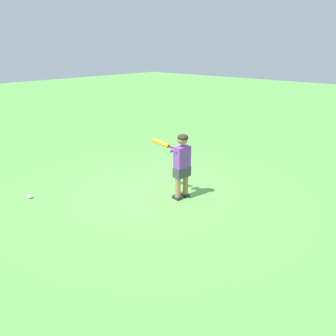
{
  "coord_description": "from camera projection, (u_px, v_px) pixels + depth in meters",
  "views": [
    {
      "loc": [
        -3.81,
        -3.61,
        2.35
      ],
      "look_at": [
        0.06,
        -0.09,
        0.45
      ],
      "focal_mm": 36.02,
      "sensor_mm": 36.0,
      "label": 1
    }
  ],
  "objects": [
    {
      "name": "ground_plane",
      "position": [
        162.0,
        193.0,
        5.73
      ],
      "size": [
        40.0,
        40.0,
        0.0
      ],
      "primitive_type": "plane",
      "color": "#519942"
    },
    {
      "name": "child_batter",
      "position": [
        181.0,
        160.0,
        5.33
      ],
      "size": [
        0.32,
        0.78,
        1.08
      ],
      "color": "#232328",
      "rests_on": "ground"
    },
    {
      "name": "play_ball_by_bucket",
      "position": [
        30.0,
        196.0,
        5.5
      ],
      "size": [
        0.08,
        0.08,
        0.08
      ],
      "primitive_type": "sphere",
      "color": "white",
      "rests_on": "ground"
    },
    {
      "name": "play_ball_near_batter",
      "position": [
        180.0,
        142.0,
        8.6
      ],
      "size": [
        0.09,
        0.09,
        0.09
      ],
      "primitive_type": "sphere",
      "color": "blue",
      "rests_on": "ground"
    }
  ]
}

